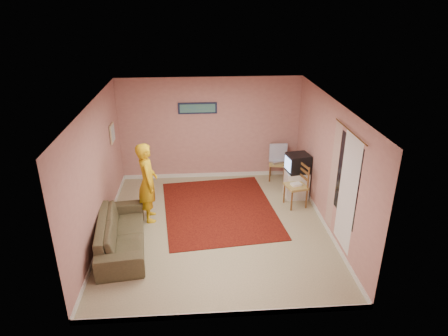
{
  "coord_description": "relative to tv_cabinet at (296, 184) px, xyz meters",
  "views": [
    {
      "loc": [
        -0.34,
        -7.02,
        4.41
      ],
      "look_at": [
        0.21,
        0.6,
        1.06
      ],
      "focal_mm": 32.0,
      "sensor_mm": 36.0,
      "label": 1
    }
  ],
  "objects": [
    {
      "name": "wall_right",
      "position": [
        0.3,
        -1.22,
        0.98
      ],
      "size": [
        0.02,
        5.0,
        2.6
      ],
      "primitive_type": "cube",
      "color": "tan",
      "rests_on": "ground"
    },
    {
      "name": "tv_cabinet",
      "position": [
        0.0,
        0.0,
        0.0
      ],
      "size": [
        0.51,
        0.46,
        0.65
      ],
      "primitive_type": "cube",
      "color": "silver",
      "rests_on": "ground"
    },
    {
      "name": "curtain_rod",
      "position": [
        0.25,
        -2.12,
        2.0
      ],
      "size": [
        0.02,
        1.4,
        0.02
      ],
      "primitive_type": "cylinder",
      "rotation": [
        1.57,
        0.0,
        0.0
      ],
      "color": "brown",
      "rests_on": "wall_right"
    },
    {
      "name": "ceiling",
      "position": [
        -1.95,
        -1.22,
        2.28
      ],
      "size": [
        4.5,
        5.0,
        0.02
      ],
      "primitive_type": "cube",
      "color": "white",
      "rests_on": "wall_back"
    },
    {
      "name": "wall_front",
      "position": [
        -1.95,
        -3.72,
        0.98
      ],
      "size": [
        4.5,
        0.02,
        2.6
      ],
      "primitive_type": "cube",
      "color": "tan",
      "rests_on": "ground"
    },
    {
      "name": "baseboard_back",
      "position": [
        -1.95,
        1.27,
        -0.27
      ],
      "size": [
        4.5,
        0.02,
        0.1
      ],
      "primitive_type": "cube",
      "color": "silver",
      "rests_on": "ground"
    },
    {
      "name": "dvd_player",
      "position": [
        -0.26,
        0.98,
        0.17
      ],
      "size": [
        0.4,
        0.34,
        0.06
      ],
      "primitive_type": "cube",
      "rotation": [
        0.0,
        0.0,
        0.32
      ],
      "color": "#BCBCC1",
      "rests_on": "chair_a"
    },
    {
      "name": "wall_back",
      "position": [
        -1.95,
        1.28,
        0.98
      ],
      "size": [
        4.5,
        0.02,
        2.6
      ],
      "primitive_type": "cube",
      "color": "tan",
      "rests_on": "ground"
    },
    {
      "name": "picture_back",
      "position": [
        -2.25,
        1.24,
        1.53
      ],
      "size": [
        0.95,
        0.04,
        0.28
      ],
      "color": "#141B37",
      "rests_on": "wall_back"
    },
    {
      "name": "curtain_sheer",
      "position": [
        0.28,
        -2.27,
        0.93
      ],
      "size": [
        0.01,
        0.75,
        2.1
      ],
      "primitive_type": "cube",
      "color": "white",
      "rests_on": "wall_right"
    },
    {
      "name": "baseboard_left",
      "position": [
        -4.19,
        -1.22,
        -0.27
      ],
      "size": [
        0.02,
        5.0,
        0.1
      ],
      "primitive_type": "cube",
      "color": "silver",
      "rests_on": "ground"
    },
    {
      "name": "wall_left",
      "position": [
        -4.2,
        -1.22,
        0.98
      ],
      "size": [
        0.02,
        5.0,
        2.6
      ],
      "primitive_type": "cube",
      "color": "tan",
      "rests_on": "ground"
    },
    {
      "name": "curtain_floral",
      "position": [
        0.26,
        -1.57,
        0.93
      ],
      "size": [
        0.01,
        0.35,
        2.1
      ],
      "primitive_type": "cube",
      "color": "beige",
      "rests_on": "wall_right"
    },
    {
      "name": "window",
      "position": [
        0.29,
        -2.12,
        1.13
      ],
      "size": [
        0.01,
        1.1,
        1.5
      ],
      "primitive_type": "cube",
      "color": "black",
      "rests_on": "wall_right"
    },
    {
      "name": "baseboard_right",
      "position": [
        0.29,
        -1.22,
        -0.27
      ],
      "size": [
        0.02,
        5.0,
        0.1
      ],
      "primitive_type": "cube",
      "color": "silver",
      "rests_on": "ground"
    },
    {
      "name": "area_rug",
      "position": [
        -1.84,
        -0.47,
        -0.32
      ],
      "size": [
        2.67,
        3.2,
        0.02
      ],
      "primitive_type": "cube",
      "rotation": [
        0.0,
        0.0,
        0.11
      ],
      "color": "black",
      "rests_on": "ground"
    },
    {
      "name": "blue_throw",
      "position": [
        -0.26,
        0.98,
        0.42
      ],
      "size": [
        0.45,
        0.06,
        0.47
      ],
      "primitive_type": "cube",
      "color": "#7C90CA",
      "rests_on": "chair_a"
    },
    {
      "name": "crt_tv",
      "position": [
        -0.0,
        -0.0,
        0.53
      ],
      "size": [
        0.55,
        0.51,
        0.42
      ],
      "rotation": [
        0.0,
        0.0,
        0.16
      ],
      "color": "black",
      "rests_on": "tv_cabinet"
    },
    {
      "name": "chair_b",
      "position": [
        -0.12,
        -0.42,
        0.28
      ],
      "size": [
        0.52,
        0.53,
        0.54
      ],
      "rotation": [
        0.0,
        0.0,
        -1.34
      ],
      "color": "tan",
      "rests_on": "ground"
    },
    {
      "name": "sofa",
      "position": [
        -3.75,
        -1.78,
        -0.02
      ],
      "size": [
        1.07,
        2.18,
        0.61
      ],
      "primitive_type": "imported",
      "rotation": [
        0.0,
        0.0,
        1.69
      ],
      "color": "#4E482F",
      "rests_on": "ground"
    },
    {
      "name": "picture_left",
      "position": [
        -4.17,
        0.38,
        1.23
      ],
      "size": [
        0.04,
        0.38,
        0.42
      ],
      "color": "#C9B78A",
      "rests_on": "wall_left"
    },
    {
      "name": "ground",
      "position": [
        -1.95,
        -1.22,
        -0.32
      ],
      "size": [
        5.0,
        5.0,
        0.0
      ],
      "primitive_type": "plane",
      "color": "tan",
      "rests_on": "ground"
    },
    {
      "name": "baseboard_front",
      "position": [
        -1.95,
        -3.71,
        -0.27
      ],
      "size": [
        4.5,
        0.02,
        0.1
      ],
      "primitive_type": "cube",
      "color": "silver",
      "rests_on": "ground"
    },
    {
      "name": "chair_a",
      "position": [
        -0.26,
        0.98,
        0.24
      ],
      "size": [
        0.5,
        0.48,
        0.5
      ],
      "rotation": [
        0.0,
        0.0,
        -0.24
      ],
      "color": "tan",
      "rests_on": "ground"
    },
    {
      "name": "person",
      "position": [
        -3.32,
        -0.77,
        0.53
      ],
      "size": [
        0.51,
        0.68,
        1.7
      ],
      "primitive_type": "imported",
      "rotation": [
        0.0,
        0.0,
        1.74
      ],
      "color": "gold",
      "rests_on": "ground"
    },
    {
      "name": "game_console",
      "position": [
        -0.12,
        -0.42,
        0.2
      ],
      "size": [
        0.25,
        0.21,
        0.05
      ],
      "primitive_type": "cube",
      "rotation": [
        0.0,
        0.0,
        0.26
      ],
      "color": "white",
      "rests_on": "chair_b"
    }
  ]
}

